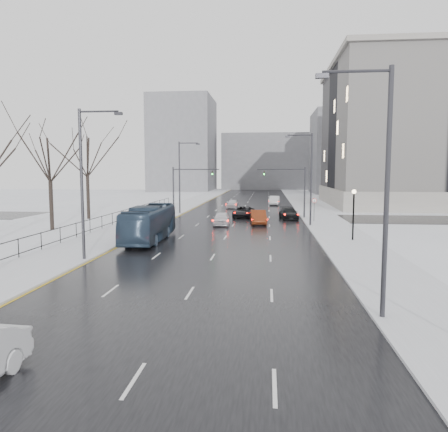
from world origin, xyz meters
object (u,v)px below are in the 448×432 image
(no_uturn_sign, at_px, (314,203))
(sedan_right_far, at_px, (289,213))
(bus, at_px, (150,223))
(sedan_right_cross, at_px, (244,212))
(sedan_center_far, at_px, (233,204))
(streetlight_r_mid, at_px, (309,174))
(sedan_center_near, at_px, (221,219))
(streetlight_l_near, at_px, (85,177))
(sedan_right_distant, at_px, (274,200))
(tree_park_d, at_px, (52,231))
(mast_signal_left, at_px, (182,186))
(tree_park_e, at_px, (89,220))
(sedan_right_near, at_px, (258,217))
(streetlight_r_near, at_px, (381,181))
(streetlight_l_far, at_px, (181,174))
(mast_signal_right, at_px, (296,186))
(lamppost_r_mid, at_px, (354,207))

(no_uturn_sign, height_order, sedan_right_far, no_uturn_sign)
(bus, bearing_deg, sedan_right_far, 53.42)
(sedan_right_cross, height_order, sedan_center_far, sedan_center_far)
(streetlight_r_mid, distance_m, sedan_center_near, 10.61)
(streetlight_l_near, distance_m, sedan_right_distant, 51.36)
(no_uturn_sign, xyz_separation_m, sedan_center_far, (-10.99, 18.12, -1.54))
(tree_park_d, relative_size, streetlight_r_mid, 1.25)
(mast_signal_left, relative_size, sedan_right_cross, 1.29)
(tree_park_e, distance_m, sedan_center_near, 17.44)
(sedan_right_near, height_order, sedan_center_far, sedan_right_near)
(tree_park_e, distance_m, streetlight_r_mid, 27.25)
(streetlight_r_mid, distance_m, sedan_right_cross, 12.20)
(streetlight_l_near, relative_size, bus, 0.92)
(sedan_center_near, bearing_deg, tree_park_e, 163.57)
(sedan_center_near, xyz_separation_m, sedan_center_far, (-0.52, 22.25, -0.01))
(streetlight_r_near, xyz_separation_m, sedan_center_far, (-9.95, 52.12, -4.86))
(no_uturn_sign, xyz_separation_m, sedan_right_cross, (-8.50, 4.33, -1.56))
(streetlight_r_near, relative_size, streetlight_r_mid, 1.00)
(no_uturn_sign, bearing_deg, bus, -135.34)
(mast_signal_left, height_order, sedan_center_near, mast_signal_left)
(mast_signal_left, relative_size, no_uturn_sign, 2.41)
(tree_park_e, xyz_separation_m, sedan_right_distant, (23.15, 25.42, 0.83))
(streetlight_r_mid, xyz_separation_m, sedan_center_near, (-9.44, -0.13, -4.84))
(tree_park_d, relative_size, streetlight_l_far, 1.25)
(streetlight_l_far, bearing_deg, no_uturn_sign, -24.73)
(tree_park_d, distance_m, mast_signal_right, 29.05)
(sedan_right_near, height_order, sedan_right_cross, sedan_right_near)
(bus, distance_m, sedan_right_distant, 42.27)
(streetlight_l_near, bearing_deg, sedan_right_far, 61.62)
(streetlight_l_near, height_order, sedan_right_cross, streetlight_l_near)
(tree_park_d, distance_m, sedan_center_far, 32.37)
(sedan_center_far, bearing_deg, sedan_right_far, -57.36)
(mast_signal_left, bearing_deg, bus, -86.94)
(mast_signal_left, bearing_deg, lamppost_r_mid, -44.48)
(mast_signal_right, bearing_deg, streetlight_l_near, -118.96)
(tree_park_d, bearing_deg, streetlight_r_mid, 13.01)
(streetlight_r_mid, relative_size, streetlight_l_far, 1.00)
(tree_park_e, relative_size, streetlight_l_near, 1.35)
(sedan_right_cross, relative_size, sedan_right_distant, 1.05)
(no_uturn_sign, bearing_deg, tree_park_d, -159.68)
(lamppost_r_mid, height_order, bus, lamppost_r_mid)
(streetlight_l_near, distance_m, streetlight_l_far, 32.00)
(lamppost_r_mid, xyz_separation_m, sedan_center_far, (-12.79, 32.12, -2.18))
(tree_park_d, xyz_separation_m, streetlight_r_mid, (25.97, 6.00, 5.62))
(bus, bearing_deg, mast_signal_left, 91.26)
(tree_park_e, height_order, sedan_center_near, tree_park_e)
(sedan_center_near, distance_m, sedan_center_far, 22.25)
(streetlight_r_near, bearing_deg, tree_park_e, 127.79)
(streetlight_r_mid, xyz_separation_m, mast_signal_left, (-15.49, 8.00, -1.51))
(tree_park_e, xyz_separation_m, sedan_center_near, (16.93, -4.13, 0.78))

